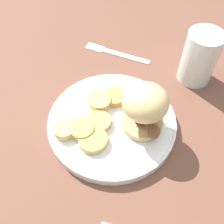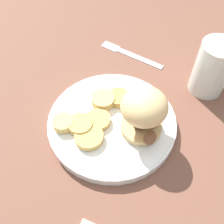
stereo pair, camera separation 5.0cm
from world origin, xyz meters
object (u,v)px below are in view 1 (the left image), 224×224
(dinner_plate, at_px, (112,122))
(sandwich, at_px, (145,107))
(drinking_glass, at_px, (200,58))
(fork, at_px, (116,53))

(dinner_plate, height_order, sandwich, sandwich)
(dinner_plate, distance_m, drinking_glass, 0.24)
(sandwich, xyz_separation_m, fork, (-0.03, 0.24, -0.07))
(dinner_plate, relative_size, sandwich, 2.57)
(dinner_plate, relative_size, drinking_glass, 2.12)
(sandwich, height_order, drinking_glass, same)
(dinner_plate, xyz_separation_m, drinking_glass, (0.20, 0.13, 0.05))
(sandwich, bearing_deg, drinking_glass, 45.06)
(dinner_plate, bearing_deg, drinking_glass, 32.35)
(dinner_plate, relative_size, fork, 1.57)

